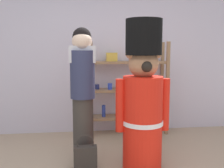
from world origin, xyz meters
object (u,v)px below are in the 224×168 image
merchandise_shelf (128,88)px  shopping_bag (85,158)px  person_shopper (83,91)px  teddy_bear_guard (143,100)px

merchandise_shelf → shopping_bag: (-0.74, -1.35, -0.62)m
merchandise_shelf → person_shopper: person_shopper is taller
merchandise_shelf → shopping_bag: size_ratio=3.52×
person_shopper → shopping_bag: (0.02, -0.24, -0.75)m
teddy_bear_guard → shopping_bag: 0.94m
teddy_bear_guard → person_shopper: size_ratio=1.04×
merchandise_shelf → teddy_bear_guard: size_ratio=0.88×
person_shopper → teddy_bear_guard: bearing=-20.0°
teddy_bear_guard → shopping_bag: (-0.66, 0.01, -0.67)m
merchandise_shelf → person_shopper: 1.35m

